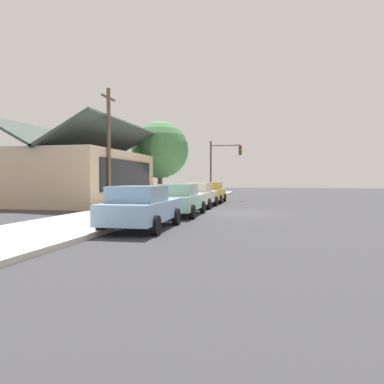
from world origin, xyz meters
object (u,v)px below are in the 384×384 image
object	(u,v)px
car_mustard	(211,192)
shade_tree	(160,150)
car_ivory	(199,195)
car_seafoam	(180,199)
fire_hydrant_red	(175,200)
utility_pole_wooden	(109,146)
traffic_light_main	(223,160)
car_skyblue	(142,207)

from	to	relation	value
car_mustard	shade_tree	world-z (taller)	shade_tree
car_ivory	car_seafoam	bearing A→B (deg)	-179.00
car_seafoam	fire_hydrant_red	world-z (taller)	car_seafoam
car_seafoam	car_mustard	world-z (taller)	same
utility_pole_wooden	fire_hydrant_red	size ratio (longest dim) A/B	10.56
shade_tree	utility_pole_wooden	size ratio (longest dim) A/B	0.96
car_ivory	traffic_light_main	distance (m)	9.59
car_skyblue	fire_hydrant_red	distance (m)	10.18
car_seafoam	traffic_light_main	distance (m)	14.98
fire_hydrant_red	car_mustard	bearing A→B (deg)	-13.03
car_skyblue	car_mustard	distance (m)	15.83
car_mustard	utility_pole_wooden	size ratio (longest dim) A/B	0.65
car_mustard	traffic_light_main	bearing A→B (deg)	-6.25
car_seafoam	shade_tree	distance (m)	16.70
car_skyblue	car_seafoam	size ratio (longest dim) A/B	0.97
car_seafoam	car_ivory	bearing A→B (deg)	-0.04
car_skyblue	shade_tree	size ratio (longest dim) A/B	0.66
car_mustard	traffic_light_main	size ratio (longest dim) A/B	0.93
traffic_light_main	fire_hydrant_red	xyz separation A→B (m)	(-9.87, 1.66, -2.99)
car_ivory	traffic_light_main	size ratio (longest dim) A/B	0.92
car_seafoam	fire_hydrant_red	xyz separation A→B (m)	(4.86, 1.55, -0.32)
car_ivory	shade_tree	size ratio (longest dim) A/B	0.67
car_skyblue	car_mustard	bearing A→B (deg)	-1.31
car_seafoam	traffic_light_main	size ratio (longest dim) A/B	0.94
car_mustard	shade_tree	bearing A→B (deg)	48.90
car_ivory	utility_pole_wooden	bearing A→B (deg)	107.81
car_seafoam	shade_tree	size ratio (longest dim) A/B	0.68
car_skyblue	shade_tree	world-z (taller)	shade_tree
car_skyblue	car_seafoam	distance (m)	5.21
car_seafoam	car_mustard	xyz separation A→B (m)	(10.63, 0.21, -0.00)
shade_tree	fire_hydrant_red	bearing A→B (deg)	-157.65
car_seafoam	shade_tree	bearing A→B (deg)	19.18
car_seafoam	utility_pole_wooden	world-z (taller)	utility_pole_wooden
car_seafoam	utility_pole_wooden	xyz separation A→B (m)	(3.73, 5.55, 3.11)
car_skyblue	fire_hydrant_red	xyz separation A→B (m)	(10.07, 1.45, -0.32)
car_skyblue	traffic_light_main	xyz separation A→B (m)	(19.94, -0.21, 2.67)
traffic_light_main	shade_tree	bearing A→B (deg)	85.38
traffic_light_main	utility_pole_wooden	xyz separation A→B (m)	(-11.00, 5.66, 0.44)
car_seafoam	fire_hydrant_red	bearing A→B (deg)	15.96
traffic_light_main	car_ivory	bearing A→B (deg)	178.31
car_skyblue	car_ivory	world-z (taller)	same
car_skyblue	car_ivory	distance (m)	10.74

